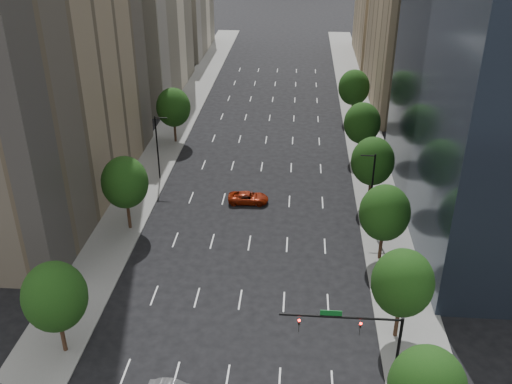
# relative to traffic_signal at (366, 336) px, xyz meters

# --- Properties ---
(sidewalk_left) EXTENTS (6.00, 200.00, 0.15)m
(sidewalk_left) POSITION_rel_traffic_signal_xyz_m (-26.03, 30.00, -5.10)
(sidewalk_left) COLOR slate
(sidewalk_left) RESTS_ON ground
(sidewalk_right) EXTENTS (6.00, 200.00, 0.15)m
(sidewalk_right) POSITION_rel_traffic_signal_xyz_m (4.97, 30.00, -5.10)
(sidewalk_right) COLOR slate
(sidewalk_right) RESTS_ON ground
(filler_left) EXTENTS (14.00, 26.00, 18.00)m
(filler_left) POSITION_rel_traffic_signal_xyz_m (-35.53, 106.00, 3.83)
(filler_left) COLOR beige
(filler_left) RESTS_ON ground
(parking_tan_right) EXTENTS (14.00, 30.00, 30.00)m
(parking_tan_right) POSITION_rel_traffic_signal_xyz_m (14.47, 70.00, 9.83)
(parking_tan_right) COLOR #8C7759
(parking_tan_right) RESTS_ON ground
(filler_right) EXTENTS (14.00, 26.00, 16.00)m
(filler_right) POSITION_rel_traffic_signal_xyz_m (14.47, 103.00, 2.83)
(filler_right) COLOR #8C7759
(filler_right) RESTS_ON ground
(tree_right_1) EXTENTS (5.20, 5.20, 8.75)m
(tree_right_1) POSITION_rel_traffic_signal_xyz_m (3.47, 6.00, 0.58)
(tree_right_1) COLOR #382316
(tree_right_1) RESTS_ON ground
(tree_right_2) EXTENTS (5.20, 5.20, 8.61)m
(tree_right_2) POSITION_rel_traffic_signal_xyz_m (3.47, 18.00, 0.43)
(tree_right_2) COLOR #382316
(tree_right_2) RESTS_ON ground
(tree_right_3) EXTENTS (5.20, 5.20, 8.89)m
(tree_right_3) POSITION_rel_traffic_signal_xyz_m (3.47, 30.00, 0.72)
(tree_right_3) COLOR #382316
(tree_right_3) RESTS_ON ground
(tree_right_4) EXTENTS (5.20, 5.20, 8.46)m
(tree_right_4) POSITION_rel_traffic_signal_xyz_m (3.47, 44.00, 0.29)
(tree_right_4) COLOR #382316
(tree_right_4) RESTS_ON ground
(tree_right_5) EXTENTS (5.20, 5.20, 8.75)m
(tree_right_5) POSITION_rel_traffic_signal_xyz_m (3.47, 60.00, 0.58)
(tree_right_5) COLOR #382316
(tree_right_5) RESTS_ON ground
(tree_left_0) EXTENTS (5.20, 5.20, 8.75)m
(tree_left_0) POSITION_rel_traffic_signal_xyz_m (-24.53, 2.00, 0.58)
(tree_left_0) COLOR #382316
(tree_left_0) RESTS_ON ground
(tree_left_1) EXTENTS (5.20, 5.20, 8.97)m
(tree_left_1) POSITION_rel_traffic_signal_xyz_m (-24.53, 22.00, 0.79)
(tree_left_1) COLOR #382316
(tree_left_1) RESTS_ON ground
(tree_left_2) EXTENTS (5.20, 5.20, 8.68)m
(tree_left_2) POSITION_rel_traffic_signal_xyz_m (-24.53, 48.00, 0.50)
(tree_left_2) COLOR #382316
(tree_left_2) RESTS_ON ground
(streetlight_rn) EXTENTS (1.70, 0.20, 9.00)m
(streetlight_rn) POSITION_rel_traffic_signal_xyz_m (2.91, 25.00, -0.33)
(streetlight_rn) COLOR black
(streetlight_rn) RESTS_ON ground
(streetlight_ln) EXTENTS (1.70, 0.20, 9.00)m
(streetlight_ln) POSITION_rel_traffic_signal_xyz_m (-23.96, 35.00, -0.33)
(streetlight_ln) COLOR black
(streetlight_ln) RESTS_ON ground
(traffic_signal) EXTENTS (9.12, 0.40, 7.38)m
(traffic_signal) POSITION_rel_traffic_signal_xyz_m (0.00, 0.00, 0.00)
(traffic_signal) COLOR black
(traffic_signal) RESTS_ON ground
(car_red_far) EXTENTS (5.08, 2.47, 1.39)m
(car_red_far) POSITION_rel_traffic_signal_xyz_m (-11.49, 29.29, -4.48)
(car_red_far) COLOR maroon
(car_red_far) RESTS_ON ground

